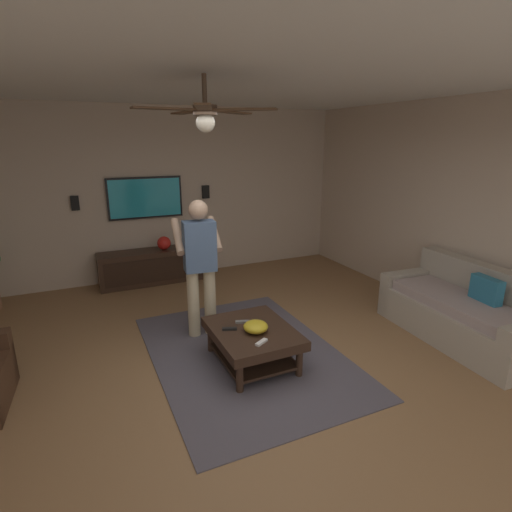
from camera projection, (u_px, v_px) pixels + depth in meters
name	position (u px, v px, depth m)	size (l,w,h in m)	color
ground_plane	(252.00, 376.00, 4.03)	(8.36, 8.36, 0.00)	olive
wall_back_tv	(165.00, 194.00, 6.72)	(0.10, 6.39, 2.82)	#BCA893
wall_side_window	(486.00, 214.00, 4.91)	(7.17, 0.10, 2.82)	#C6B09B
ceiling_slab	(251.00, 64.00, 3.24)	(7.17, 6.39, 0.10)	white
area_rug	(245.00, 354.00, 4.44)	(2.77, 1.93, 0.01)	#514C56
couch	(463.00, 313.00, 4.71)	(1.95, 0.97, 0.87)	#A89E8E
coffee_table	(252.00, 338.00, 4.18)	(1.00, 0.80, 0.40)	#332116
media_console	(153.00, 266.00, 6.61)	(0.45, 1.70, 0.55)	#332116
tv	(145.00, 198.00, 6.51)	(0.05, 1.19, 0.67)	black
person_standing	(200.00, 261.00, 4.65)	(0.57, 0.58, 1.64)	#C6B793
bowl	(256.00, 327.00, 4.07)	(0.25, 0.25, 0.11)	gold
remote_white	(261.00, 342.00, 3.85)	(0.15, 0.04, 0.02)	white
remote_black	(230.00, 329.00, 4.12)	(0.15, 0.04, 0.02)	black
remote_grey	(242.00, 322.00, 4.28)	(0.15, 0.04, 0.02)	slate
vase_round	(164.00, 243.00, 6.55)	(0.22, 0.22, 0.22)	red
wall_speaker_left	(206.00, 192.00, 6.93)	(0.06, 0.12, 0.22)	black
wall_speaker_right	(75.00, 203.00, 6.11)	(0.06, 0.12, 0.22)	black
ceiling_fan	(206.00, 113.00, 3.33)	(1.19, 1.15, 0.46)	#4C3828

